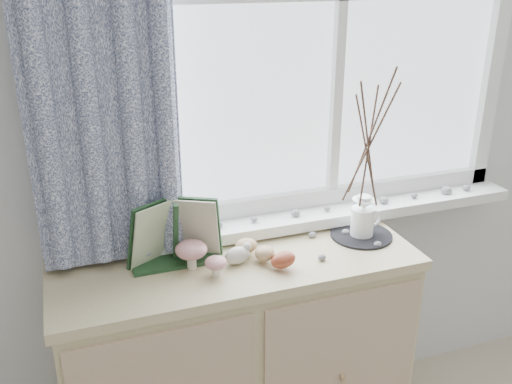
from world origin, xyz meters
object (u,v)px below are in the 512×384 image
toadstool_cluster (197,254)px  twig_pitcher (369,140)px  botanical_book (177,235)px  sideboard (239,365)px

toadstool_cluster → twig_pitcher: 0.67m
botanical_book → twig_pitcher: twig_pitcher is taller
botanical_book → toadstool_cluster: bearing=-36.5°
botanical_book → toadstool_cluster: size_ratio=2.13×
sideboard → botanical_book: botanical_book is taller
toadstool_cluster → twig_pitcher: bearing=3.6°
sideboard → toadstool_cluster: toadstool_cluster is taller
botanical_book → toadstool_cluster: botanical_book is taller
botanical_book → twig_pitcher: size_ratio=0.54×
toadstool_cluster → twig_pitcher: size_ratio=0.25×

